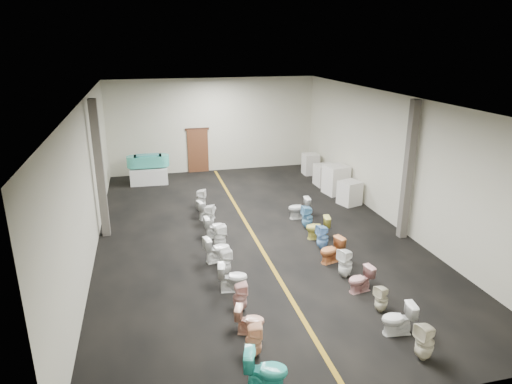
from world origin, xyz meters
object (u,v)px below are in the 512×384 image
toilet_right_7 (318,228)px  toilet_right_8 (307,217)px  toilet_right_5 (332,250)px  toilet_left_0 (266,370)px  toilet_right_9 (299,208)px  toilet_left_9 (209,216)px  appliance_crate_a (350,193)px  toilet_left_6 (217,249)px  toilet_right_2 (381,299)px  toilet_left_4 (233,277)px  toilet_left_2 (250,320)px  toilet_right_4 (345,263)px  toilet_left_1 (254,340)px  toilet_left_10 (207,209)px  appliance_crate_c (325,175)px  toilet_left_7 (220,237)px  appliance_crate_d (310,164)px  bathtub (148,161)px  toilet_left_5 (225,262)px  display_table (149,176)px  toilet_right_1 (398,319)px  toilet_right_3 (360,280)px  toilet_right_0 (425,342)px  toilet_left_11 (201,200)px  appliance_crate_b (336,180)px  toilet_left_8 (215,227)px

toilet_right_7 → toilet_right_8: (-0.03, 0.90, 0.02)m
toilet_right_5 → toilet_left_0: bearing=-51.1°
toilet_right_8 → toilet_right_9: (0.03, 0.95, -0.02)m
toilet_left_9 → appliance_crate_a: bearing=-58.4°
toilet_left_6 → toilet_right_2: size_ratio=1.15×
toilet_left_4 → toilet_left_2: bearing=-170.6°
toilet_left_0 → toilet_right_4: size_ratio=0.99×
toilet_left_1 → toilet_left_10: toilet_left_1 is taller
appliance_crate_c → toilet_left_7: appliance_crate_c is taller
appliance_crate_d → toilet_left_10: bearing=-141.1°
bathtub → appliance_crate_c: (7.61, -2.13, -0.60)m
toilet_right_2 → toilet_right_7: bearing=161.3°
toilet_left_2 → toilet_right_2: bearing=-67.8°
appliance_crate_d → toilet_left_5: 10.58m
display_table → appliance_crate_d: appliance_crate_d is taller
toilet_left_1 → toilet_right_1: (3.26, -0.03, -0.01)m
toilet_right_1 → toilet_right_7: 5.21m
toilet_left_9 → toilet_right_8: toilet_right_8 is taller
toilet_right_8 → toilet_right_1: bearing=-1.9°
toilet_right_7 → toilet_right_4: bearing=6.0°
toilet_right_3 → toilet_left_5: bearing=-127.8°
toilet_left_1 → toilet_left_2: size_ratio=1.14×
toilet_left_1 → toilet_left_9: toilet_left_9 is taller
toilet_left_4 → toilet_right_0: (3.25, -3.57, 0.03)m
toilet_left_2 → toilet_left_11: toilet_left_11 is taller
toilet_left_0 → toilet_right_5: 5.50m
toilet_left_5 → toilet_left_0: bearing=167.1°
toilet_left_9 → toilet_right_0: size_ratio=0.98×
appliance_crate_a → toilet_right_5: size_ratio=1.25×
toilet_right_1 → toilet_right_3: 1.84m
toilet_left_1 → toilet_left_10: 7.79m
toilet_right_9 → toilet_left_0: bearing=-19.6°
appliance_crate_c → toilet_left_4: bearing=-126.0°
toilet_left_4 → toilet_right_2: (3.25, -1.79, -0.05)m
appliance_crate_b → toilet_right_1: bearing=-105.3°
toilet_left_10 → toilet_right_5: 5.24m
toilet_right_5 → toilet_left_9: bearing=-154.0°
appliance_crate_a → toilet_left_7: bearing=-153.5°
toilet_right_3 → toilet_right_7: toilet_right_7 is taller
appliance_crate_c → toilet_right_1: (-2.56, -10.58, -0.09)m
toilet_left_5 → toilet_left_10: toilet_left_5 is taller
toilet_left_10 → toilet_left_8: bearing=165.4°
toilet_left_2 → toilet_right_8: size_ratio=0.80×
appliance_crate_b → appliance_crate_d: (0.00, 3.04, -0.11)m
appliance_crate_b → appliance_crate_c: (0.00, 1.21, -0.14)m
toilet_left_1 → toilet_right_2: (3.34, 0.85, -0.04)m
appliance_crate_b → toilet_right_2: appliance_crate_b is taller
toilet_right_7 → appliance_crate_a: bearing=149.5°
appliance_crate_d → toilet_left_10: size_ratio=1.39×
bathtub → toilet_left_6: (1.74, -8.29, -0.68)m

